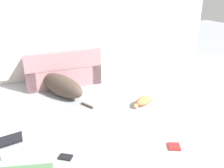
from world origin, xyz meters
name	(u,v)px	position (x,y,z in m)	size (l,w,h in m)	color
wall_back	(78,18)	(0.00, 4.38, 1.36)	(7.66, 0.06, 2.72)	silver
couch	(62,71)	(-0.60, 3.86, 0.28)	(1.67, 0.90, 0.81)	#A3757A
dog	(59,85)	(-0.84, 3.27, 0.21)	(0.85, 1.62, 0.44)	#4C3D33
cat	(143,101)	(0.44, 2.12, 0.08)	(0.54, 0.26, 0.18)	#BC7A47
laptop_open	(12,144)	(-1.90, 1.77, 0.08)	(0.38, 0.32, 0.24)	#B7B7BC
book_red	(174,147)	(0.14, 0.83, 0.01)	(0.23, 0.23, 0.02)	maroon
book_black	(66,157)	(-1.29, 1.27, 0.01)	(0.20, 0.19, 0.02)	black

